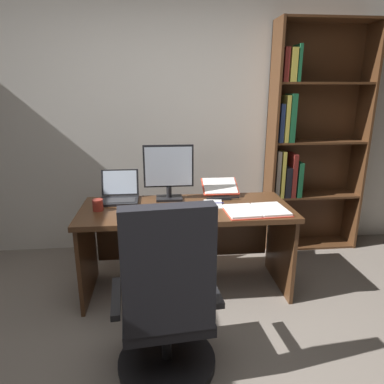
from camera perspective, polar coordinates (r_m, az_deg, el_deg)
The scene contains 13 objects.
wall_back at distance 3.60m, azimuth -3.84°, elevation 11.13°, with size 5.70×0.12×2.61m, color beige.
desk at distance 2.91m, azimuth -1.08°, elevation -5.75°, with size 1.68×0.70×0.74m.
bookshelf at distance 3.72m, azimuth 18.14°, elevation 7.31°, with size 0.97×0.30×2.27m.
office_chair at distance 2.04m, azimuth -4.10°, elevation -18.59°, with size 0.64×0.60×1.11m.
monitor at distance 2.91m, azimuth -3.88°, elevation 3.17°, with size 0.42×0.16×0.47m.
laptop at distance 2.98m, azimuth -11.90°, elevation -0.41°, with size 0.32×0.31×0.24m.
keyboard at distance 2.64m, azimuth -3.53°, elevation -3.17°, with size 0.42×0.15×0.02m, color black.
computer_mouse at distance 2.65m, azimuth -10.04°, elevation -3.18°, with size 0.06×0.10×0.04m, color black.
reading_stand_with_book at distance 3.06m, azimuth 4.68°, elevation 0.67°, with size 0.31×0.28×0.13m.
open_binder at distance 2.70m, azimuth 10.56°, elevation -3.02°, with size 0.50×0.35×0.02m.
notepad at distance 2.83m, azimuth 3.45°, elevation -1.99°, with size 0.15×0.21×0.01m, color white.
pen at distance 2.83m, azimuth 3.85°, elevation -1.80°, with size 0.01×0.01×0.14m, color navy.
coffee_mug at distance 2.77m, azimuth -15.29°, elevation -2.09°, with size 0.08×0.08×0.09m, color maroon.
Camera 1 is at (-0.12, -1.51, 1.64)m, focal length 32.29 mm.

